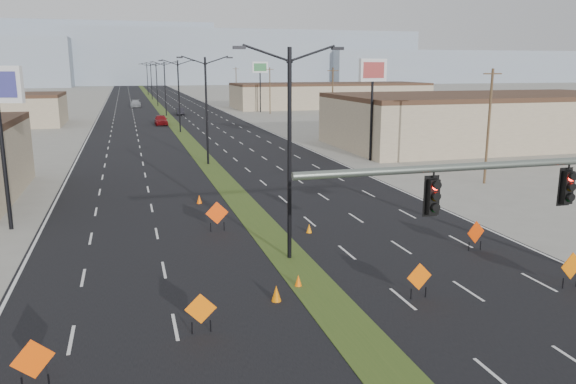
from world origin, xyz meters
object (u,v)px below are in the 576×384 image
object	(u,v)px
construction_sign_3	(419,278)
construction_sign_5	(572,267)
car_mid	(180,112)
construction_sign_0	(33,361)
car_far	(136,104)
cone_2	(309,228)
construction_sign_4	(476,233)
cone_0	(276,293)
streetlight_4	(157,83)
cone_3	(199,199)
streetlight_0	(289,148)
streetlight_1	(206,107)
cone_1	(298,281)
streetlight_2	(179,94)
construction_sign_1	(201,310)
car_left	(161,120)
streetlight_6	(147,78)
streetlight_3	(165,87)
pole_sign_east_far	(260,71)
streetlight_5	(151,80)
construction_sign_2	(217,214)
pole_sign_east_near	(373,78)

from	to	relation	value
construction_sign_3	construction_sign_5	bearing A→B (deg)	-11.20
car_mid	construction_sign_0	xyz separation A→B (m)	(-12.94, -94.59, 0.29)
car_far	cone_2	xyz separation A→B (m)	(7.36, -106.26, -0.54)
construction_sign_4	cone_0	world-z (taller)	construction_sign_4
streetlight_4	cone_3	bearing A→B (deg)	-91.61
streetlight_0	car_mid	world-z (taller)	streetlight_0
streetlight_1	cone_1	world-z (taller)	streetlight_1
streetlight_2	cone_1	size ratio (longest dim) A/B	18.56
construction_sign_1	car_left	bearing A→B (deg)	92.49
cone_1	cone_3	xyz separation A→B (m)	(-2.16, 16.03, 0.04)
car_far	construction_sign_1	world-z (taller)	car_far
streetlight_6	construction_sign_4	size ratio (longest dim) A/B	6.47
streetlight_4	car_mid	xyz separation A→B (m)	(2.74, -26.41, -4.75)
streetlight_2	streetlight_4	size ratio (longest dim) A/B	1.00
streetlight_1	streetlight_3	distance (m)	56.00
construction_sign_1	construction_sign_5	xyz separation A→B (m)	(15.48, -0.15, 0.06)
construction_sign_0	streetlight_1	bearing A→B (deg)	54.22
construction_sign_5	pole_sign_east_far	size ratio (longest dim) A/B	0.16
cone_0	cone_3	distance (m)	17.26
car_left	pole_sign_east_far	bearing A→B (deg)	44.11
cone_0	streetlight_4	bearing A→B (deg)	89.05
construction_sign_4	cone_2	distance (m)	8.88
construction_sign_4	streetlight_5	bearing A→B (deg)	80.32
construction_sign_2	streetlight_2	bearing A→B (deg)	84.82
construction_sign_0	construction_sign_3	world-z (taller)	construction_sign_0
car_far	construction_sign_5	bearing A→B (deg)	-81.52
construction_sign_1	construction_sign_5	distance (m)	15.48
streetlight_5	streetlight_6	xyz separation A→B (m)	(0.00, 28.00, 0.00)
streetlight_1	construction_sign_5	world-z (taller)	streetlight_1
streetlight_1	cone_3	xyz separation A→B (m)	(-2.80, -15.55, -5.11)
streetlight_4	construction_sign_1	xyz separation A→B (m)	(-5.15, -118.70, -4.55)
cone_2	pole_sign_east_near	world-z (taller)	pole_sign_east_near
streetlight_3	construction_sign_5	world-z (taller)	streetlight_3
cone_0	construction_sign_3	bearing A→B (deg)	-13.12
streetlight_2	streetlight_3	size ratio (longest dim) A/B	1.00
construction_sign_5	cone_2	world-z (taller)	construction_sign_5
cone_3	cone_0	bearing A→B (deg)	-87.09
car_left	car_mid	world-z (taller)	car_left
streetlight_5	streetlight_6	distance (m)	28.00
construction_sign_4	construction_sign_5	distance (m)	5.49
construction_sign_3	cone_1	size ratio (longest dim) A/B	2.78
streetlight_5	car_far	world-z (taller)	streetlight_5
construction_sign_5	streetlight_2	bearing A→B (deg)	92.67
construction_sign_1	streetlight_4	bearing A→B (deg)	92.45
car_mid	cone_2	distance (m)	81.79
construction_sign_5	cone_2	distance (m)	13.39
cone_3	pole_sign_east_far	bearing A→B (deg)	73.76
streetlight_5	car_left	xyz separation A→B (m)	(-2.00, -72.94, -4.61)
construction_sign_4	construction_sign_2	bearing A→B (deg)	136.46
streetlight_3	construction_sign_4	xyz separation A→B (m)	(9.39, -85.44, -4.51)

